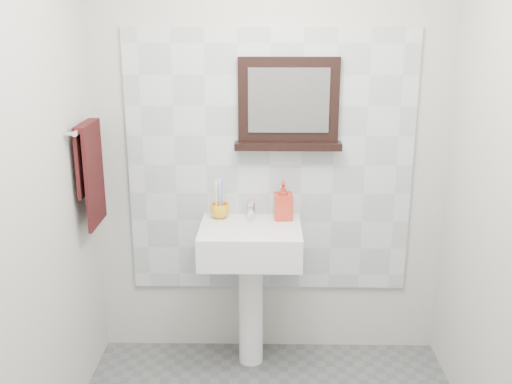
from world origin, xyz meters
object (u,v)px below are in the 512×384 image
at_px(soap_dispenser, 283,200).
at_px(pedestal_sink, 250,257).
at_px(framed_mirror, 288,106).
at_px(hand_towel, 90,166).
at_px(toothbrush_cup, 220,211).

bearing_deg(soap_dispenser, pedestal_sink, -150.82).
bearing_deg(framed_mirror, pedestal_sink, -137.55).
bearing_deg(framed_mirror, hand_towel, -167.71).
height_order(pedestal_sink, toothbrush_cup, pedestal_sink).
distance_m(soap_dispenser, hand_towel, 1.05).
distance_m(toothbrush_cup, framed_mirror, 0.70).
xyz_separation_m(soap_dispenser, hand_towel, (-1.02, -0.16, 0.23)).
xyz_separation_m(framed_mirror, hand_towel, (-1.04, -0.23, -0.28)).
height_order(toothbrush_cup, framed_mirror, framed_mirror).
height_order(toothbrush_cup, hand_towel, hand_towel).
relative_size(framed_mirror, hand_towel, 1.07).
bearing_deg(pedestal_sink, hand_towel, -177.24).
bearing_deg(pedestal_sink, toothbrush_cup, 142.83).
height_order(framed_mirror, hand_towel, framed_mirror).
relative_size(pedestal_sink, framed_mirror, 1.64).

